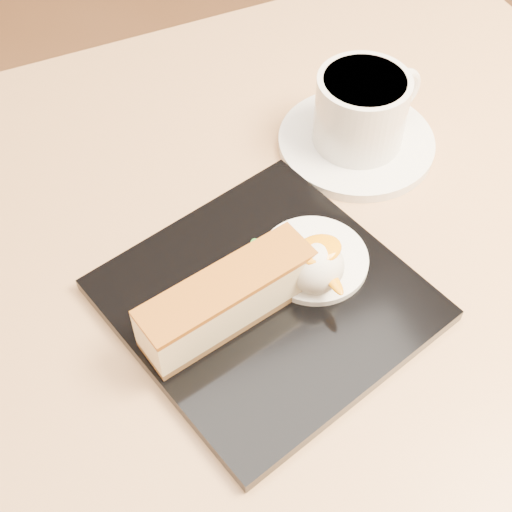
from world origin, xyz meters
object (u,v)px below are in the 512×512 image
cheesecake (228,299)px  coffee_cup (363,108)px  table (307,385)px  ice_cream_scoop (316,266)px  dessert_plate (266,300)px  saucer (356,142)px

cheesecake → coffee_cup: 0.24m
table → coffee_cup: size_ratio=6.99×
table → ice_cream_scoop: 0.19m
dessert_plate → coffee_cup: size_ratio=1.92×
dessert_plate → ice_cream_scoop: size_ratio=4.90×
cheesecake → coffee_cup: (0.19, 0.14, 0.01)m
ice_cream_scoop → coffee_cup: coffee_cup is taller
saucer → table: bearing=-129.3°
table → coffee_cup: coffee_cup is taller
dessert_plate → cheesecake: bearing=-171.9°
saucer → coffee_cup: 0.04m
table → saucer: saucer is taller
table → cheesecake: size_ratio=5.45×
dessert_plate → cheesecake: cheesecake is taller
dessert_plate → ice_cream_scoop: (0.04, -0.01, 0.03)m
table → cheesecake: 0.21m
dessert_plate → saucer: 0.21m
saucer → cheesecake: bearing=-144.6°
ice_cream_scoop → table: bearing=-66.1°
table → cheesecake: (-0.08, 0.00, 0.19)m
table → dessert_plate: bearing=167.6°
saucer → coffee_cup: (0.00, 0.00, 0.04)m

